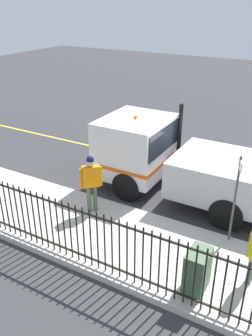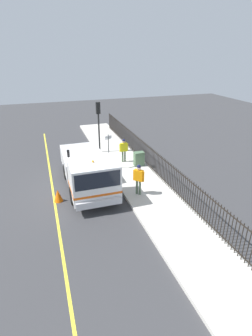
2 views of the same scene
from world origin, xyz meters
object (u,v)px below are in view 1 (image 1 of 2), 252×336
at_px(work_truck, 177,159).
at_px(street_sign, 236,190).
at_px(traffic_cone, 177,160).
at_px(utility_cabinet, 197,270).
at_px(worker_standing, 91,178).

bearing_deg(work_truck, street_sign, -128.34).
distance_m(traffic_cone, street_sign, 4.87).
xyz_separation_m(utility_cabinet, traffic_cone, (-5.72, -2.81, -0.31)).
bearing_deg(work_truck, traffic_cone, 20.98).
bearing_deg(utility_cabinet, street_sign, 175.48).
relative_size(worker_standing, traffic_cone, 2.57).
distance_m(work_truck, utility_cabinet, 4.45).
bearing_deg(traffic_cone, worker_standing, -12.00).
height_order(traffic_cone, street_sign, street_sign).
xyz_separation_m(work_truck, utility_cabinet, (3.88, 2.10, -0.62)).
relative_size(traffic_cone, street_sign, 0.29).
height_order(utility_cabinet, street_sign, street_sign).
bearing_deg(street_sign, traffic_cone, -140.68).
xyz_separation_m(work_truck, street_sign, (1.79, 2.26, 0.38)).
distance_m(work_truck, traffic_cone, 2.18).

